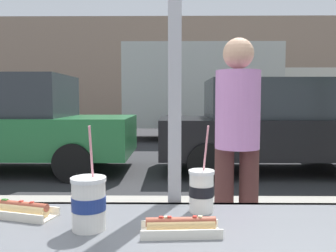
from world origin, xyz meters
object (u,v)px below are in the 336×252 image
hotdog_tray_near (181,226)px  parked_car_black (269,125)px  parked_car_green (10,123)px  pedestrian (237,136)px  soda_cup_left (89,202)px  box_truck (220,90)px  hotdog_tray_far (17,209)px  soda_cup_right (201,190)px

hotdog_tray_near → parked_car_black: 5.80m
parked_car_green → pedestrian: (3.52, -3.99, 0.18)m
soda_cup_left → box_truck: bearing=80.2°
hotdog_tray_far → box_truck: size_ratio=0.04×
hotdog_tray_far → parked_car_black: 5.85m
soda_cup_left → parked_car_green: parked_car_green is taller
parked_car_black → pedestrian: 4.22m
hotdog_tray_far → pedestrian: bearing=54.1°
parked_car_black → pedestrian: size_ratio=2.54×
soda_cup_right → pedestrian: (0.37, 1.32, 0.06)m
parked_car_green → pedestrian: size_ratio=2.77×
parked_car_green → pedestrian: parked_car_green is taller
soda_cup_right → hotdog_tray_far: size_ratio=1.05×
hotdog_tray_far → parked_car_green: size_ratio=0.06×
hotdog_tray_near → parked_car_green: size_ratio=0.05×
parked_car_black → pedestrian: bearing=-108.6°
soda_cup_left → soda_cup_right: bearing=26.3°
box_truck → pedestrian: bearing=-97.0°
parked_car_green → box_truck: size_ratio=0.66×
hotdog_tray_near → hotdog_tray_far: same height
parked_car_green → pedestrian: bearing=-48.6°
hotdog_tray_near → hotdog_tray_far: (-0.55, 0.15, -0.00)m
soda_cup_left → hotdog_tray_near: 0.28m
soda_cup_right → parked_car_green: (-3.15, 5.31, -0.13)m
soda_cup_left → box_truck: box_truck is taller
parked_car_black → box_truck: size_ratio=0.61×
hotdog_tray_near → parked_car_black: size_ratio=0.06×
soda_cup_left → soda_cup_right: (0.35, 0.17, -0.01)m
parked_car_green → hotdog_tray_far: bearing=-64.7°
parked_car_green → parked_car_black: (4.87, -0.00, -0.04)m
pedestrian → hotdog_tray_far: bearing=-125.9°
soda_cup_left → parked_car_green: size_ratio=0.07×
soda_cup_left → pedestrian: (0.72, 1.49, 0.05)m
soda_cup_left → parked_car_black: parked_car_black is taller
soda_cup_left → parked_car_green: bearing=117.1°
soda_cup_left → hotdog_tray_far: (-0.27, 0.12, -0.06)m
soda_cup_left → soda_cup_right: size_ratio=1.04×
hotdog_tray_far → pedestrian: size_ratio=0.18×
hotdog_tray_near → parked_car_black: bearing=72.0°
hotdog_tray_near → box_truck: 11.13m
soda_cup_right → parked_car_green: size_ratio=0.07×
pedestrian → soda_cup_right: bearing=-105.7°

